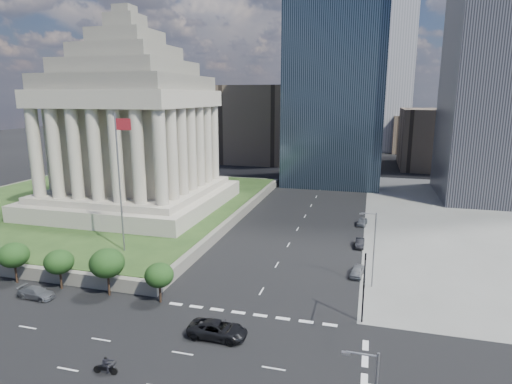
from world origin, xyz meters
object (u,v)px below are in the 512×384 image
(street_lamp_north, at_px, (373,245))
(motorcycle_trail, at_px, (105,365))
(pickup_truck, at_px, (218,330))
(parked_sedan_near, at_px, (357,271))
(traffic_signal_ne, at_px, (364,285))
(parked_sedan_far, at_px, (362,222))
(flagpole, at_px, (120,176))
(parked_sedan_mid, at_px, (360,243))
(suv_grey, at_px, (36,293))
(war_memorial, at_px, (131,111))

(street_lamp_north, bearing_deg, motorcycle_trail, -132.54)
(street_lamp_north, relative_size, pickup_truck, 1.63)
(street_lamp_north, height_order, parked_sedan_near, street_lamp_north)
(traffic_signal_ne, bearing_deg, parked_sedan_far, 91.47)
(traffic_signal_ne, bearing_deg, parked_sedan_near, 93.97)
(flagpole, xyz_separation_m, parked_sedan_mid, (33.33, 16.08, -12.46))
(suv_grey, distance_m, parked_sedan_far, 56.13)
(traffic_signal_ne, relative_size, parked_sedan_near, 1.96)
(suv_grey, distance_m, motorcycle_trail, 19.96)
(suv_grey, relative_size, parked_sedan_mid, 1.18)
(traffic_signal_ne, relative_size, motorcycle_trail, 3.47)
(pickup_truck, xyz_separation_m, motorcycle_trail, (-7.60, -8.20, 0.01))
(parked_sedan_far, bearing_deg, motorcycle_trail, -105.18)
(motorcycle_trail, bearing_deg, pickup_truck, 41.56)
(suv_grey, height_order, parked_sedan_far, parked_sedan_far)
(suv_grey, relative_size, motorcycle_trail, 2.05)
(war_memorial, bearing_deg, flagpole, -63.11)
(flagpole, relative_size, suv_grey, 4.23)
(war_memorial, relative_size, pickup_truck, 6.35)
(pickup_truck, xyz_separation_m, parked_sedan_far, (13.18, 44.06, -0.14))
(war_memorial, relative_size, motorcycle_trail, 16.91)
(pickup_truck, height_order, motorcycle_trail, motorcycle_trail)
(motorcycle_trail, bearing_deg, street_lamp_north, 41.84)
(pickup_truck, bearing_deg, flagpole, 52.18)
(pickup_truck, height_order, parked_sedan_mid, pickup_truck)
(motorcycle_trail, bearing_deg, war_memorial, 111.80)
(traffic_signal_ne, xyz_separation_m, parked_sedan_far, (-1.00, 38.92, -4.54))
(parked_sedan_near, bearing_deg, traffic_signal_ne, -79.09)
(parked_sedan_near, bearing_deg, pickup_truck, -117.08)
(parked_sedan_near, relative_size, parked_sedan_mid, 1.02)
(war_memorial, height_order, parked_sedan_far, war_memorial)
(pickup_truck, distance_m, parked_sedan_near, 23.57)
(war_memorial, height_order, flagpole, war_memorial)
(war_memorial, relative_size, parked_sedan_far, 9.36)
(flagpole, height_order, motorcycle_trail, flagpole)
(parked_sedan_near, bearing_deg, parked_sedan_far, 96.94)
(war_memorial, distance_m, parked_sedan_near, 53.81)
(motorcycle_trail, bearing_deg, flagpole, 112.33)
(suv_grey, distance_m, parked_sedan_mid, 47.58)
(flagpole, bearing_deg, parked_sedan_far, 40.65)
(war_memorial, relative_size, traffic_signal_ne, 4.88)
(parked_sedan_mid, distance_m, parked_sedan_far, 12.53)
(street_lamp_north, distance_m, motorcycle_trail, 33.79)
(flagpole, height_order, traffic_signal_ne, flagpole)
(street_lamp_north, distance_m, parked_sedan_near, 6.13)
(street_lamp_north, relative_size, parked_sedan_far, 2.40)
(flagpole, relative_size, street_lamp_north, 2.00)
(traffic_signal_ne, bearing_deg, war_memorial, 143.58)
(flagpole, height_order, pickup_truck, flagpole)
(street_lamp_north, xyz_separation_m, parked_sedan_far, (-1.83, 27.61, -4.95))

